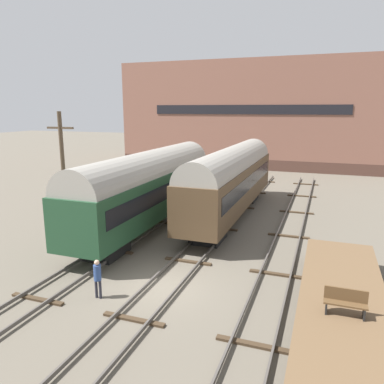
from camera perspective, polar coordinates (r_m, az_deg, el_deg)
name	(u,v)px	position (r m, az deg, el deg)	size (l,w,h in m)	color
ground_plane	(165,287)	(17.80, -4.11, -14.20)	(200.00, 200.00, 0.00)	#60594C
track_left	(80,269)	(19.93, -16.64, -11.24)	(2.60, 60.00, 0.26)	#4C4742
track_middle	(165,284)	(17.74, -4.12, -13.79)	(2.60, 60.00, 0.26)	#4C4742
track_right	(267,301)	(16.59, 11.29, -15.99)	(2.60, 60.00, 0.26)	#4C4742
train_car_brown	(231,177)	(28.00, 6.04, 2.22)	(2.92, 17.34, 5.28)	black
train_car_green	(149,185)	(25.44, -6.64, 1.07)	(3.09, 16.66, 5.27)	black
station_platform	(343,298)	(15.63, 22.04, -14.79)	(3.15, 12.38, 1.15)	brown
bench	(345,301)	(14.18, 22.35, -15.14)	(1.40, 0.40, 0.91)	brown
person_worker	(97,275)	(16.86, -14.21, -12.20)	(0.32, 0.32, 1.75)	#282833
utility_pole	(64,176)	(23.58, -18.96, 2.33)	(1.80, 0.24, 7.88)	#473828
warehouse_building	(256,115)	(56.96, 9.67, 11.56)	(36.67, 13.33, 14.40)	#4F342A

